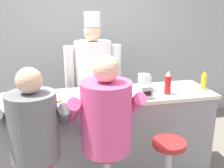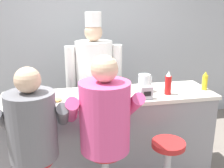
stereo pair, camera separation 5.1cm
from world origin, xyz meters
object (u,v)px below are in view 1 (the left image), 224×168
(water_pitcher_clear, at_px, (144,83))
(hot_sauce_bottle_orange, at_px, (119,92))
(cook_in_whites_near, at_px, (93,79))
(ketchup_bottle_red, at_px, (168,83))
(coffee_mug_white, at_px, (113,90))
(diner_seated_grey, at_px, (34,130))
(breakfast_plate, at_px, (56,102))
(cereal_bowl, at_px, (18,99))
(napkin_dispenser_chrome, at_px, (146,93))
(diner_seated_pink, at_px, (105,119))
(mustard_bottle_yellow, at_px, (204,81))
(empty_stool_round, at_px, (168,164))

(water_pitcher_clear, bearing_deg, hot_sauce_bottle_orange, -151.21)
(cook_in_whites_near, bearing_deg, ketchup_bottle_red, -46.61)
(coffee_mug_white, relative_size, diner_seated_grey, 0.10)
(breakfast_plate, distance_m, cook_in_whites_near, 0.89)
(water_pitcher_clear, distance_m, cereal_bowl, 1.32)
(napkin_dispenser_chrome, bearing_deg, diner_seated_pink, -144.99)
(diner_seated_pink, bearing_deg, cereal_bowl, 144.82)
(napkin_dispenser_chrome, bearing_deg, mustard_bottle_yellow, 12.05)
(breakfast_plate, bearing_deg, diner_seated_pink, -45.51)
(cereal_bowl, bearing_deg, diner_seated_grey, -72.63)
(ketchup_bottle_red, bearing_deg, diner_seated_grey, -161.94)
(coffee_mug_white, distance_m, cook_in_whites_near, 0.62)
(mustard_bottle_yellow, bearing_deg, hot_sauce_bottle_orange, -175.14)
(cereal_bowl, bearing_deg, water_pitcher_clear, 2.61)
(hot_sauce_bottle_orange, xyz_separation_m, cook_in_whites_near, (-0.15, 0.74, -0.05))
(breakfast_plate, bearing_deg, cook_in_whites_near, 57.13)
(hot_sauce_bottle_orange, height_order, breakfast_plate, hot_sauce_bottle_orange)
(breakfast_plate, bearing_deg, cereal_bowl, 160.74)
(mustard_bottle_yellow, xyz_separation_m, diner_seated_grey, (-1.82, -0.51, -0.16))
(cook_in_whites_near, bearing_deg, water_pitcher_clear, -50.12)
(breakfast_plate, height_order, diner_seated_pink, diner_seated_pink)
(ketchup_bottle_red, distance_m, diner_seated_pink, 0.89)
(breakfast_plate, relative_size, empty_stool_round, 0.39)
(mustard_bottle_yellow, bearing_deg, napkin_dispenser_chrome, -167.95)
(hot_sauce_bottle_orange, bearing_deg, empty_stool_round, -51.58)
(mustard_bottle_yellow, bearing_deg, water_pitcher_clear, 172.18)
(hot_sauce_bottle_orange, relative_size, breakfast_plate, 0.50)
(breakfast_plate, xyz_separation_m, diner_seated_pink, (0.40, -0.41, -0.04))
(napkin_dispenser_chrome, bearing_deg, diner_seated_grey, -162.18)
(ketchup_bottle_red, height_order, hot_sauce_bottle_orange, ketchup_bottle_red)
(cereal_bowl, bearing_deg, empty_stool_round, -22.98)
(cereal_bowl, bearing_deg, diner_seated_pink, -35.18)
(cereal_bowl, bearing_deg, ketchup_bottle_red, -3.63)
(water_pitcher_clear, xyz_separation_m, diner_seated_pink, (-0.55, -0.59, -0.12))
(cereal_bowl, distance_m, empty_stool_round, 1.56)
(napkin_dispenser_chrome, distance_m, diner_seated_grey, 1.14)
(diner_seated_pink, relative_size, empty_stool_round, 2.17)
(mustard_bottle_yellow, height_order, cook_in_whites_near, cook_in_whites_near)
(breakfast_plate, bearing_deg, mustard_bottle_yellow, 3.20)
(hot_sauce_bottle_orange, distance_m, diner_seated_pink, 0.48)
(cereal_bowl, height_order, cook_in_whites_near, cook_in_whites_near)
(water_pitcher_clear, height_order, cook_in_whites_near, cook_in_whites_near)
(mustard_bottle_yellow, relative_size, cereal_bowl, 1.25)
(hot_sauce_bottle_orange, relative_size, cereal_bowl, 0.81)
(napkin_dispenser_chrome, bearing_deg, hot_sauce_bottle_orange, 164.49)
(cook_in_whites_near, bearing_deg, diner_seated_grey, -119.98)
(empty_stool_round, bearing_deg, napkin_dispenser_chrome, 104.52)
(diner_seated_pink, xyz_separation_m, empty_stool_round, (0.59, -0.04, -0.50))
(cereal_bowl, xyz_separation_m, diner_seated_grey, (0.17, -0.54, -0.08))
(coffee_mug_white, height_order, diner_seated_grey, diner_seated_grey)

